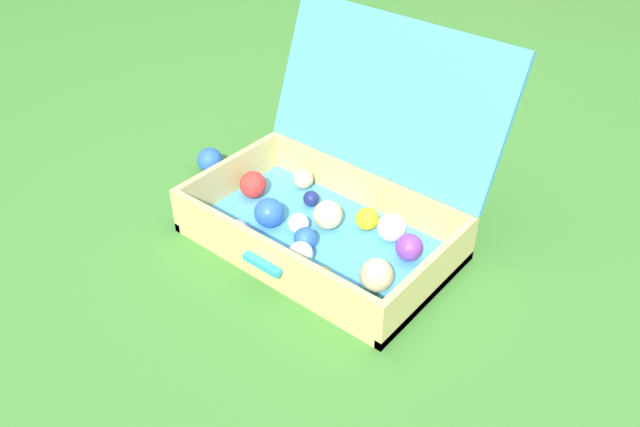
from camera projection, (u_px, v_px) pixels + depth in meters
The scene contains 3 objects.
ground_plane at pixel (334, 237), 1.75m from camera, with size 16.00×16.00×0.00m, color #3D7A2D.
open_suitcase at pixel (337, 197), 1.70m from camera, with size 0.68×0.58×0.52m.
stray_ball_on_grass at pixel (210, 160), 1.99m from camera, with size 0.08×0.08×0.08m, color blue.
Camera 1 is at (0.84, -1.08, 1.09)m, focal length 36.84 mm.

